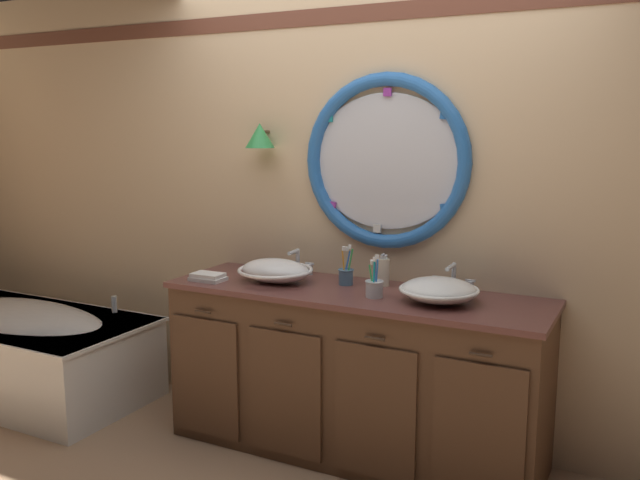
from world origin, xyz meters
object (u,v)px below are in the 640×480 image
Objects in this scene: sink_basin_left at (275,270)px; soap_dispenser at (384,271)px; toothbrush_holder_left at (346,275)px; folded_hand_towel at (208,277)px; bathtub at (22,346)px; sink_basin_right at (439,290)px; toothbrush_holder_right at (374,287)px.

sink_basin_left is 0.59m from soap_dispenser.
soap_dispenser is at bearing 20.57° from toothbrush_holder_left.
soap_dispenser is at bearing 20.34° from folded_hand_towel.
bathtub is 4.45× the size of sink_basin_right.
folded_hand_towel is (-0.95, -0.09, -0.03)m from toothbrush_holder_right.
bathtub is 7.76× the size of toothbrush_holder_left.
sink_basin_left is at bearing 174.85° from toothbrush_holder_right.
sink_basin_left is at bearing 22.22° from folded_hand_towel.
bathtub is 2.48m from toothbrush_holder_right.
sink_basin_left is at bearing -161.61° from toothbrush_holder_left.
soap_dispenser is (-0.05, 0.25, 0.03)m from toothbrush_holder_right.
toothbrush_holder_left is at bearing 20.28° from folded_hand_towel.
folded_hand_towel is (-1.27, -0.14, -0.04)m from sink_basin_right.
toothbrush_holder_left reaches higher than bathtub.
toothbrush_holder_right reaches higher than folded_hand_towel.
sink_basin_right is 1.77× the size of toothbrush_holder_right.
folded_hand_towel is (-0.35, -0.14, -0.04)m from sink_basin_left.
soap_dispenser reaches higher than sink_basin_left.
sink_basin_left reaches higher than folded_hand_towel.
sink_basin_right is at bearing 4.85° from bathtub.
bathtub is 9.15× the size of folded_hand_towel.
bathtub is at bearing -169.78° from soap_dispenser.
sink_basin_left is at bearing 7.33° from bathtub.
bathtub is at bearing -172.67° from sink_basin_left.
sink_basin_left is 0.92m from sink_basin_right.
soap_dispenser is at bearing 152.20° from sink_basin_right.
soap_dispenser reaches higher than bathtub.
bathtub is 1.91m from sink_basin_left.
sink_basin_left is 1.86× the size of toothbrush_holder_left.
toothbrush_holder_left is at bearing -159.43° from soap_dispenser.
soap_dispenser reaches higher than folded_hand_towel.
bathtub is at bearing -175.81° from toothbrush_holder_right.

